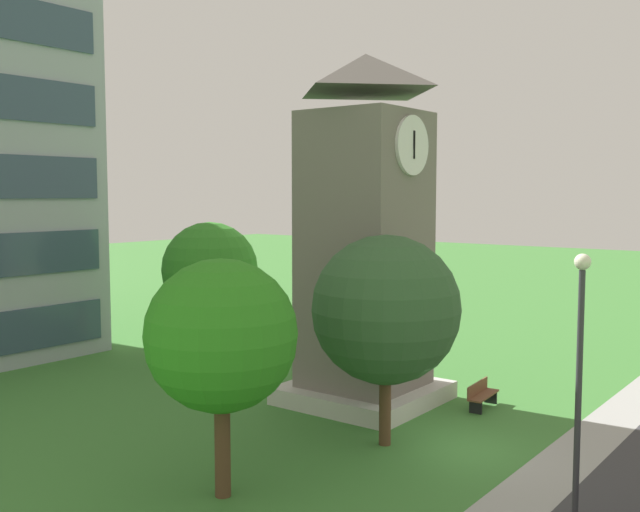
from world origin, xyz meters
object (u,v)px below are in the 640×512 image
(park_bench, at_px, (482,395))
(tree_near_tower, at_px, (386,310))
(clock_tower, at_px, (365,248))
(street_lamp, at_px, (580,357))
(tree_by_building, at_px, (210,270))
(tree_streetside, at_px, (221,336))

(park_bench, xyz_separation_m, tree_near_tower, (-5.09, 0.68, 3.52))
(clock_tower, xyz_separation_m, street_lamp, (-4.94, -9.01, -1.73))
(tree_near_tower, bearing_deg, clock_tower, 41.64)
(tree_near_tower, relative_size, tree_by_building, 1.01)
(tree_near_tower, bearing_deg, tree_by_building, 68.49)
(tree_near_tower, relative_size, tree_streetside, 1.06)
(tree_streetside, bearing_deg, tree_near_tower, -12.19)
(street_lamp, relative_size, tree_streetside, 1.04)
(street_lamp, bearing_deg, park_bench, 38.67)
(tree_near_tower, bearing_deg, park_bench, -7.59)
(tree_near_tower, height_order, tree_by_building, tree_near_tower)
(tree_by_building, bearing_deg, street_lamp, -109.33)
(tree_streetside, distance_m, tree_by_building, 15.01)
(street_lamp, bearing_deg, tree_streetside, 118.17)
(tree_near_tower, xyz_separation_m, tree_by_building, (4.79, 12.16, -0.03))
(park_bench, bearing_deg, street_lamp, -141.33)
(street_lamp, xyz_separation_m, tree_by_building, (6.38, 18.18, 0.24))
(park_bench, relative_size, tree_by_building, 0.30)
(street_lamp, bearing_deg, clock_tower, 61.25)
(street_lamp, height_order, tree_streetside, street_lamp)
(tree_near_tower, height_order, tree_streetside, tree_near_tower)
(tree_near_tower, xyz_separation_m, tree_streetside, (-5.45, 1.18, -0.06))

